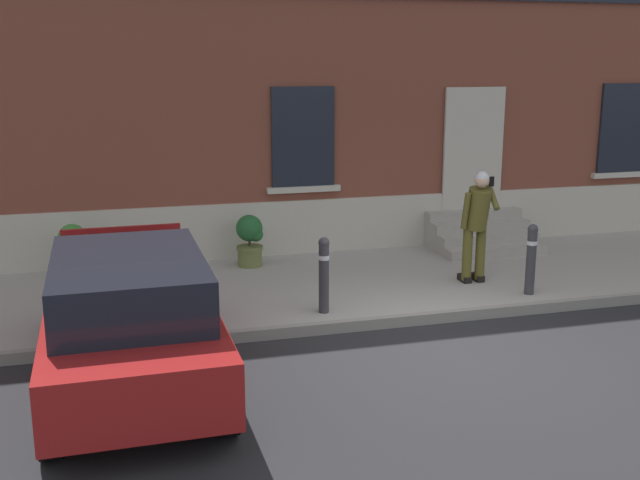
{
  "coord_description": "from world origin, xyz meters",
  "views": [
    {
      "loc": [
        -3.86,
        -8.18,
        3.51
      ],
      "look_at": [
        -1.15,
        1.6,
        1.1
      ],
      "focal_mm": 43.05,
      "sensor_mm": 36.0,
      "label": 1
    }
  ],
  "objects_px": {
    "person_on_phone": "(477,219)",
    "planter_cream": "(74,250)",
    "hatchback_car_red": "(130,318)",
    "bollard_near_person": "(531,257)",
    "planter_olive": "(250,239)",
    "bollard_far_left": "(324,272)"
  },
  "relations": [
    {
      "from": "person_on_phone",
      "to": "planter_olive",
      "type": "xyz_separation_m",
      "value": [
        -3.13,
        1.9,
        -0.54
      ]
    },
    {
      "from": "hatchback_car_red",
      "to": "bollard_near_person",
      "type": "distance_m",
      "value": 5.87
    },
    {
      "from": "bollard_far_left",
      "to": "hatchback_car_red",
      "type": "bearing_deg",
      "value": -150.87
    },
    {
      "from": "hatchback_car_red",
      "to": "planter_cream",
      "type": "height_order",
      "value": "hatchback_car_red"
    },
    {
      "from": "hatchback_car_red",
      "to": "planter_olive",
      "type": "distance_m",
      "value": 4.55
    },
    {
      "from": "person_on_phone",
      "to": "planter_cream",
      "type": "relative_size",
      "value": 2.02
    },
    {
      "from": "bollard_near_person",
      "to": "planter_olive",
      "type": "distance_m",
      "value": 4.5
    },
    {
      "from": "bollard_far_left",
      "to": "person_on_phone",
      "type": "relative_size",
      "value": 0.6
    },
    {
      "from": "bollard_near_person",
      "to": "bollard_far_left",
      "type": "height_order",
      "value": "same"
    },
    {
      "from": "hatchback_car_red",
      "to": "planter_cream",
      "type": "xyz_separation_m",
      "value": [
        -0.74,
        4.09,
        -0.18
      ]
    },
    {
      "from": "bollard_near_person",
      "to": "person_on_phone",
      "type": "relative_size",
      "value": 0.6
    },
    {
      "from": "hatchback_car_red",
      "to": "person_on_phone",
      "type": "relative_size",
      "value": 2.35
    },
    {
      "from": "hatchback_car_red",
      "to": "bollard_near_person",
      "type": "relative_size",
      "value": 3.91
    },
    {
      "from": "bollard_near_person",
      "to": "bollard_far_left",
      "type": "xyz_separation_m",
      "value": [
        -3.12,
        0.0,
        0.0
      ]
    },
    {
      "from": "person_on_phone",
      "to": "bollard_near_person",
      "type": "bearing_deg",
      "value": -64.48
    },
    {
      "from": "bollard_near_person",
      "to": "bollard_far_left",
      "type": "distance_m",
      "value": 3.12
    },
    {
      "from": "bollard_far_left",
      "to": "planter_cream",
      "type": "height_order",
      "value": "bollard_far_left"
    },
    {
      "from": "planter_cream",
      "to": "planter_olive",
      "type": "xyz_separation_m",
      "value": [
        2.78,
        -0.03,
        0.0
      ]
    },
    {
      "from": "hatchback_car_red",
      "to": "bollard_far_left",
      "type": "bearing_deg",
      "value": 29.13
    },
    {
      "from": "bollard_far_left",
      "to": "person_on_phone",
      "type": "bearing_deg",
      "value": 15.5
    },
    {
      "from": "person_on_phone",
      "to": "planter_cream",
      "type": "distance_m",
      "value": 6.24
    },
    {
      "from": "planter_cream",
      "to": "planter_olive",
      "type": "relative_size",
      "value": 1.0
    }
  ]
}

